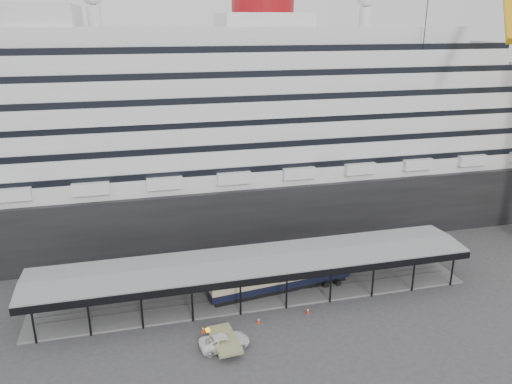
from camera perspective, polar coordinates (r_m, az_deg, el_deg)
ground at (r=62.03m, az=1.11°, el=-13.90°), size 200.00×200.00×0.00m
cruise_ship at (r=84.80m, az=-4.54°, el=8.49°), size 130.00×30.00×43.90m
platform_canopy at (r=64.97m, az=-0.05°, el=-9.83°), size 56.00×9.18×5.30m
port_truck at (r=56.52m, az=-3.62°, el=-16.66°), size 5.70×3.02×1.53m
pullman_carriage at (r=65.80m, az=2.87°, el=-9.49°), size 19.53×5.03×19.01m
traffic_cone_left at (r=59.21m, az=-6.05°, el=-15.32°), size 0.50×0.50×0.82m
traffic_cone_mid at (r=60.46m, az=0.30°, el=-14.46°), size 0.47×0.47×0.72m
traffic_cone_right at (r=62.51m, az=5.94°, el=-13.32°), size 0.47×0.47×0.76m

